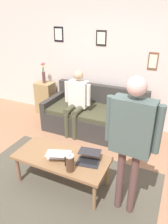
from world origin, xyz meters
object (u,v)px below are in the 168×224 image
at_px(laptop_left, 59,154).
at_px(laptop_center, 89,158).
at_px(coffee_table, 61,160).
at_px(side_shelf, 45,98).
at_px(french_press, 70,163).
at_px(flower_vase, 44,74).
at_px(person_standing, 132,133).
at_px(person_seated, 77,99).
at_px(couch, 95,117).

height_order(laptop_left, laptop_center, laptop_left).
distance_m(coffee_table, laptop_center, 0.40).
bearing_deg(side_shelf, french_press, 130.70).
relative_size(french_press, side_shelf, 0.34).
xyz_separation_m(laptop_left, flower_vase, (1.57, -1.96, 0.47)).
bearing_deg(person_standing, person_seated, -46.46).
distance_m(french_press, person_seated, 1.76).
distance_m(laptop_left, side_shelf, 2.51).
bearing_deg(laptop_center, laptop_left, 12.27).
relative_size(coffee_table, side_shelf, 1.73).
height_order(side_shelf, flower_vase, flower_vase).
bearing_deg(coffee_table, laptop_left, 32.62).
relative_size(coffee_table, french_press, 5.11).
bearing_deg(french_press, person_seated, -66.09).
relative_size(coffee_table, person_seated, 1.03).
height_order(french_press, flower_vase, flower_vase).
distance_m(coffee_table, person_seated, 1.52).
bearing_deg(french_press, couch, -77.35).
bearing_deg(side_shelf, flower_vase, -107.21).
bearing_deg(laptop_center, french_press, 62.75).
xyz_separation_m(flower_vase, person_seated, (-1.12, 0.53, -0.25)).
height_order(couch, side_shelf, couch).
bearing_deg(flower_vase, laptop_center, 136.50).
height_order(coffee_table, laptop_center, laptop_center).
bearing_deg(couch, flower_vase, -12.17).
xyz_separation_m(laptop_center, flower_vase, (1.97, -1.87, 0.47)).
bearing_deg(person_standing, french_press, 10.95).
relative_size(coffee_table, flower_vase, 2.72).
xyz_separation_m(couch, flower_vase, (1.42, -0.31, 0.67)).
distance_m(laptop_left, person_seated, 1.51).
bearing_deg(person_seated, coffee_table, 108.28).
bearing_deg(couch, laptop_center, 109.29).
relative_size(side_shelf, person_standing, 0.44).
height_order(laptop_center, french_press, french_press).
xyz_separation_m(coffee_table, side_shelf, (1.59, -1.94, -0.04)).
distance_m(side_shelf, person_seated, 1.29).
relative_size(side_shelf, flower_vase, 1.57).
bearing_deg(laptop_left, laptop_center, -167.73).
xyz_separation_m(french_press, flower_vase, (1.83, -2.14, 0.40)).
bearing_deg(french_press, side_shelf, -49.30).
bearing_deg(couch, person_standing, 122.88).
distance_m(coffee_table, person_standing, 1.16).
height_order(couch, flower_vase, flower_vase).
height_order(french_press, side_shelf, side_shelf).
bearing_deg(coffee_table, side_shelf, -50.69).
height_order(french_press, person_standing, person_standing).
relative_size(couch, laptop_left, 4.80).
distance_m(couch, laptop_left, 1.67).
height_order(coffee_table, flower_vase, flower_vase).
bearing_deg(laptop_center, couch, -70.71).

